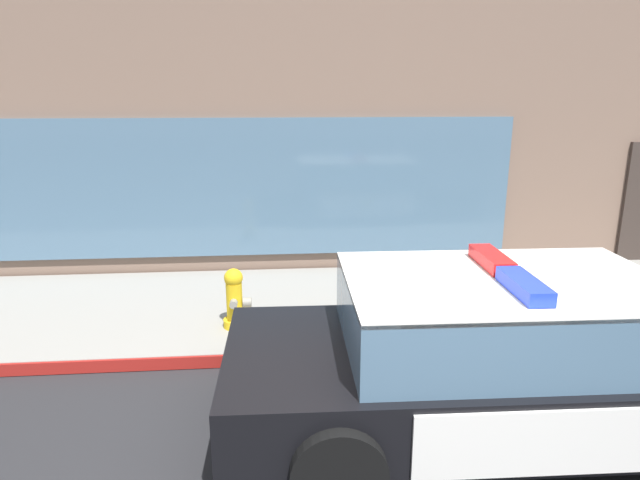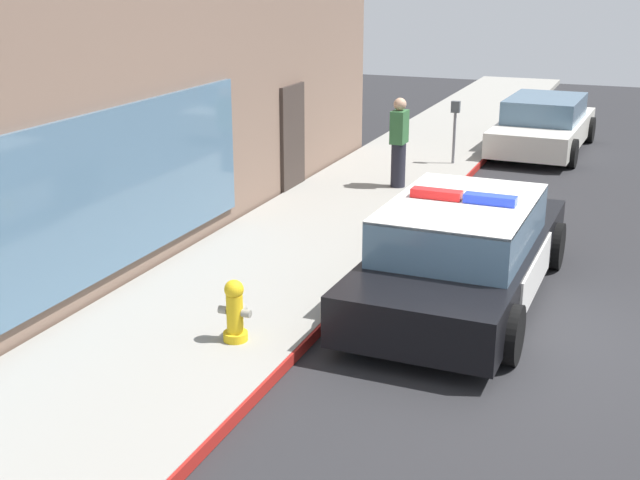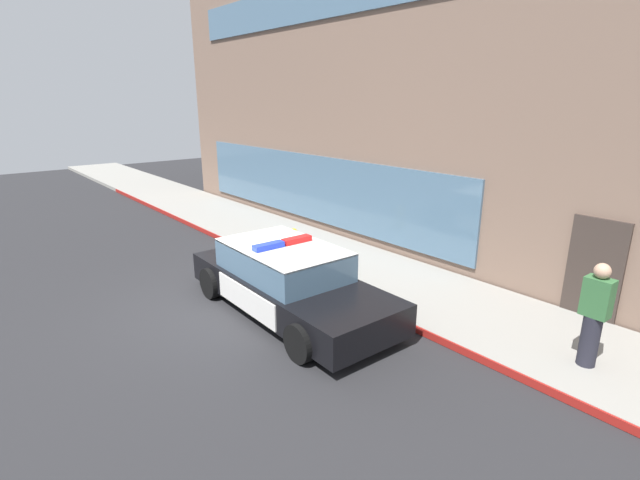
{
  "view_description": "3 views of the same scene",
  "coord_description": "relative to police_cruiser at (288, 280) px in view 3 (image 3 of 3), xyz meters",
  "views": [
    {
      "loc": [
        -0.85,
        -3.18,
        2.86
      ],
      "look_at": [
        -0.36,
        2.45,
        1.34
      ],
      "focal_mm": 30.89,
      "sensor_mm": 36.0,
      "label": 1
    },
    {
      "loc": [
        -8.98,
        -1.12,
        4.16
      ],
      "look_at": [
        -0.52,
        2.26,
        1.18
      ],
      "focal_mm": 46.74,
      "sensor_mm": 36.0,
      "label": 2
    },
    {
      "loc": [
        8.42,
        -4.18,
        4.23
      ],
      "look_at": [
        0.53,
        2.35,
        1.11
      ],
      "focal_mm": 26.21,
      "sensor_mm": 36.0,
      "label": 3
    }
  ],
  "objects": [
    {
      "name": "storefront_building",
      "position": [
        -2.09,
        8.61,
        4.13
      ],
      "size": [
        20.79,
        8.82,
        9.63
      ],
      "color": "#7A6051",
      "rests_on": "ground"
    },
    {
      "name": "fire_hydrant",
      "position": [
        -2.51,
        2.02,
        -0.18
      ],
      "size": [
        0.34,
        0.39,
        0.73
      ],
      "color": "gold",
      "rests_on": "sidewalk"
    },
    {
      "name": "pedestrian_on_sidewalk",
      "position": [
        4.88,
        2.33,
        0.33
      ],
      "size": [
        0.41,
        0.28,
        1.71
      ],
      "rotation": [
        0.0,
        0.0,
        1.55
      ],
      "color": "#23232D",
      "rests_on": "sidewalk"
    },
    {
      "name": "police_cruiser",
      "position": [
        0.0,
        0.0,
        0.0
      ],
      "size": [
        5.1,
        2.21,
        1.49
      ],
      "rotation": [
        0.0,
        0.0,
        -0.02
      ],
      "color": "black",
      "rests_on": "ground"
    },
    {
      "name": "ground",
      "position": [
        -1.19,
        -0.95,
        -0.68
      ],
      "size": [
        48.0,
        48.0,
        0.0
      ],
      "primitive_type": "plane",
      "color": "#262628"
    },
    {
      "name": "sidewalk",
      "position": [
        -1.19,
        2.75,
        -0.61
      ],
      "size": [
        48.0,
        2.89,
        0.15
      ],
      "primitive_type": "cube",
      "color": "gray",
      "rests_on": "ground"
    },
    {
      "name": "curb_red_paint",
      "position": [
        -1.19,
        1.29,
        -0.61
      ],
      "size": [
        28.8,
        0.04,
        0.14
      ],
      "primitive_type": "cube",
      "color": "maroon",
      "rests_on": "ground"
    }
  ]
}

